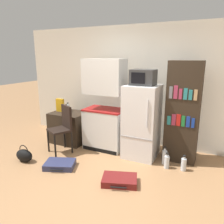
# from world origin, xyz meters

# --- Properties ---
(ground_plane) EXTENTS (24.00, 24.00, 0.00)m
(ground_plane) POSITION_xyz_m (0.00, 0.00, 0.00)
(ground_plane) COLOR #A3754C
(wall_back) EXTENTS (6.40, 0.10, 2.62)m
(wall_back) POSITION_xyz_m (0.20, 2.00, 1.31)
(wall_back) COLOR silver
(wall_back) RESTS_ON ground_plane
(side_table) EXTENTS (0.80, 0.63, 0.71)m
(side_table) POSITION_xyz_m (-1.47, 1.28, 0.35)
(side_table) COLOR #2D2319
(side_table) RESTS_ON ground_plane
(kitchen_hutch) EXTENTS (0.85, 0.56, 1.92)m
(kitchen_hutch) POSITION_xyz_m (-0.55, 1.32, 0.90)
(kitchen_hutch) COLOR silver
(kitchen_hutch) RESTS_ON ground_plane
(refrigerator) EXTENTS (0.63, 0.67, 1.44)m
(refrigerator) POSITION_xyz_m (0.28, 1.28, 0.72)
(refrigerator) COLOR white
(refrigerator) RESTS_ON ground_plane
(microwave) EXTENTS (0.44, 0.38, 0.29)m
(microwave) POSITION_xyz_m (0.28, 1.28, 1.58)
(microwave) COLOR #333333
(microwave) RESTS_ON refrigerator
(bookshelf) EXTENTS (0.60, 0.35, 1.89)m
(bookshelf) POSITION_xyz_m (1.02, 1.43, 0.95)
(bookshelf) COLOR #2D2319
(bookshelf) RESTS_ON ground_plane
(bottle_milk_white) EXTENTS (0.06, 0.06, 0.19)m
(bottle_milk_white) POSITION_xyz_m (-1.53, 1.29, 0.79)
(bottle_milk_white) COLOR white
(bottle_milk_white) RESTS_ON side_table
(bottle_ketchup_red) EXTENTS (0.09, 0.09, 0.17)m
(bottle_ketchup_red) POSITION_xyz_m (-1.51, 1.17, 0.77)
(bottle_ketchup_red) COLOR #AD1914
(bottle_ketchup_red) RESTS_ON side_table
(bottle_clear_short) EXTENTS (0.09, 0.09, 0.20)m
(bottle_clear_short) POSITION_xyz_m (-1.57, 1.39, 0.79)
(bottle_clear_short) COLOR silver
(bottle_clear_short) RESTS_ON side_table
(cereal_box) EXTENTS (0.19, 0.07, 0.30)m
(cereal_box) POSITION_xyz_m (-1.71, 1.29, 0.86)
(cereal_box) COLOR gold
(cereal_box) RESTS_ON side_table
(chair) EXTENTS (0.54, 0.54, 0.98)m
(chair) POSITION_xyz_m (-1.24, 0.77, 0.58)
(chair) COLOR black
(chair) RESTS_ON ground_plane
(suitcase_large_flat) EXTENTS (0.62, 0.54, 0.11)m
(suitcase_large_flat) POSITION_xyz_m (-0.89, 0.17, 0.05)
(suitcase_large_flat) COLOR navy
(suitcase_large_flat) RESTS_ON ground_plane
(suitcase_small_flat) EXTENTS (0.63, 0.52, 0.11)m
(suitcase_small_flat) POSITION_xyz_m (0.30, 0.17, 0.05)
(suitcase_small_flat) COLOR maroon
(suitcase_small_flat) RESTS_ON ground_plane
(handbag) EXTENTS (0.36, 0.20, 0.33)m
(handbag) POSITION_xyz_m (-1.65, 0.07, 0.12)
(handbag) COLOR black
(handbag) RESTS_ON ground_plane
(water_bottle_front) EXTENTS (0.09, 0.09, 0.34)m
(water_bottle_front) POSITION_xyz_m (0.80, 1.12, 0.14)
(water_bottle_front) COLOR silver
(water_bottle_front) RESTS_ON ground_plane
(water_bottle_middle) EXTENTS (0.09, 0.09, 0.29)m
(water_bottle_middle) POSITION_xyz_m (1.16, 1.03, 0.12)
(water_bottle_middle) COLOR silver
(water_bottle_middle) RESTS_ON ground_plane
(water_bottle_back) EXTENTS (0.09, 0.09, 0.29)m
(water_bottle_back) POSITION_xyz_m (0.87, 0.98, 0.12)
(water_bottle_back) COLOR silver
(water_bottle_back) RESTS_ON ground_plane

